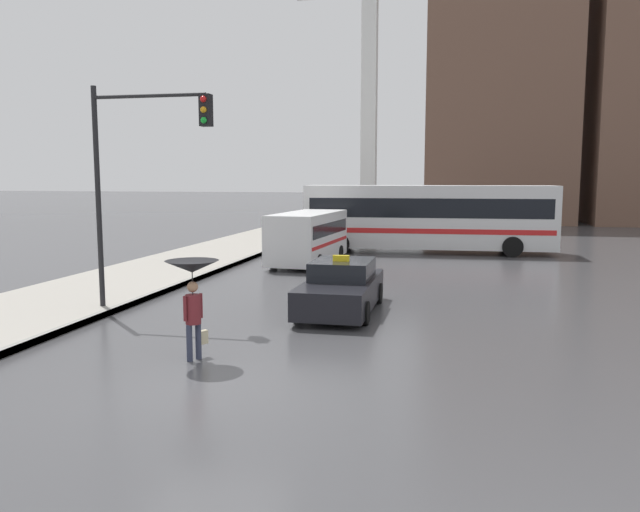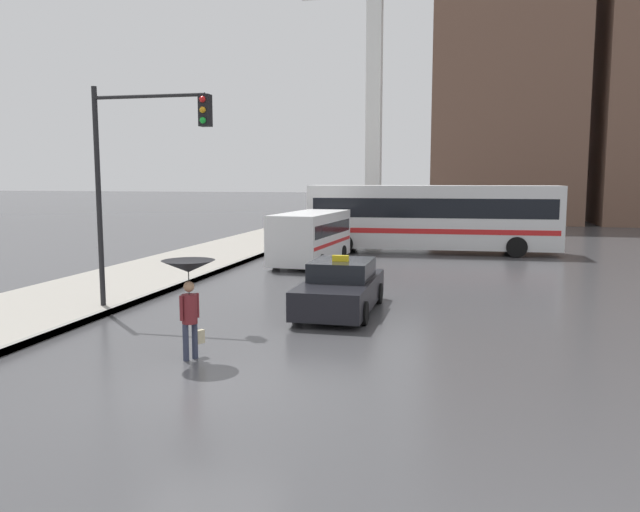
# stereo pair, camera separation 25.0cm
# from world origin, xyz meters

# --- Properties ---
(ground_plane) EXTENTS (300.00, 300.00, 0.00)m
(ground_plane) POSITION_xyz_m (0.00, 0.00, 0.00)
(ground_plane) COLOR #424244
(taxi) EXTENTS (1.91, 4.46, 1.56)m
(taxi) POSITION_xyz_m (1.15, 6.54, 0.65)
(taxi) COLOR black
(taxi) RESTS_ON ground_plane
(ambulance_van) EXTENTS (2.39, 5.87, 2.19)m
(ambulance_van) POSITION_xyz_m (-1.99, 15.86, 1.22)
(ambulance_van) COLOR silver
(ambulance_van) RESTS_ON ground_plane
(city_bus) EXTENTS (12.08, 3.06, 3.29)m
(city_bus) POSITION_xyz_m (2.84, 20.98, 1.83)
(city_bus) COLOR silver
(city_bus) RESTS_ON ground_plane
(pedestrian_with_umbrella) EXTENTS (1.06, 1.06, 2.02)m
(pedestrian_with_umbrella) POSITION_xyz_m (-0.91, 1.37, 1.64)
(pedestrian_with_umbrella) COLOR #2D3347
(pedestrian_with_umbrella) RESTS_ON ground_plane
(traffic_light) EXTENTS (3.34, 0.38, 6.04)m
(traffic_light) POSITION_xyz_m (-3.95, 5.07, 4.17)
(traffic_light) COLOR black
(traffic_light) RESTS_ON ground_plane
(building_tower_near) EXTENTS (11.65, 8.91, 24.55)m
(building_tower_near) POSITION_xyz_m (7.47, 44.91, 12.28)
(building_tower_near) COLOR brown
(building_tower_near) RESTS_ON ground_plane
(monument_cross) EXTENTS (9.16, 0.90, 20.81)m
(monument_cross) POSITION_xyz_m (-1.16, 28.47, 11.81)
(monument_cross) COLOR white
(monument_cross) RESTS_ON ground_plane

